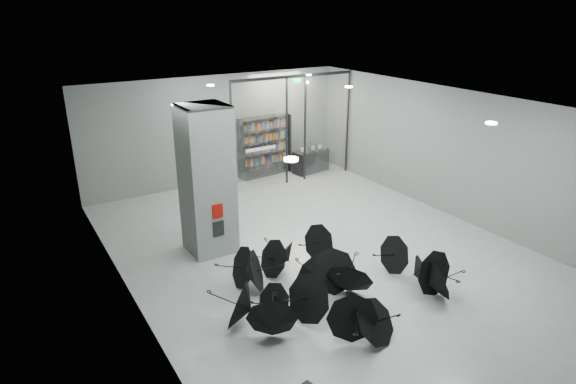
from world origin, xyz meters
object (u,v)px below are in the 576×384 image
bookshelf (265,146)px  umbrella_cluster (325,287)px  column (207,180)px  shop_counter (311,161)px

bookshelf → umbrella_cluster: bookshelf is taller
column → umbrella_cluster: (1.24, -3.68, -1.69)m
bookshelf → shop_counter: (1.76, -0.60, -0.72)m
column → bookshelf: 6.50m
column → umbrella_cluster: 4.23m
shop_counter → umbrella_cluster: (-4.88, -7.83, -0.14)m
shop_counter → column: bearing=-154.4°
bookshelf → umbrella_cluster: size_ratio=0.42×
shop_counter → umbrella_cluster: umbrella_cluster is taller
column → shop_counter: size_ratio=2.68×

